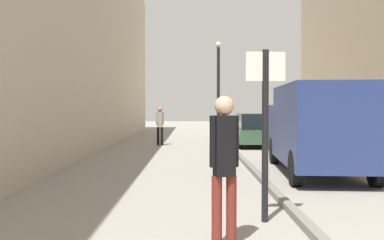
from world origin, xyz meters
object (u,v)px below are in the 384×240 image
parked_car (255,130)px  street_sign_post (265,120)px  delivery_van (316,126)px  pedestrian_main_foreground (224,160)px  pedestrian_mid_block (160,123)px  lamp_post (218,86)px

parked_car → street_sign_post: bearing=-96.7°
delivery_van → parked_car: 8.27m
pedestrian_main_foreground → delivery_van: delivery_van is taller
pedestrian_main_foreground → parked_car: pedestrian_main_foreground is taller
pedestrian_main_foreground → delivery_van: (2.86, 6.04, 0.15)m
pedestrian_mid_block → lamp_post: (2.67, 0.45, 1.71)m
pedestrian_mid_block → street_sign_post: (2.56, -13.35, 0.54)m
parked_car → lamp_post: size_ratio=0.89×
delivery_van → lamp_post: 9.28m
pedestrian_mid_block → street_sign_post: bearing=-76.6°
parked_car → street_sign_post: (-1.75, -13.11, 0.83)m
pedestrian_main_foreground → street_sign_post: size_ratio=0.72×
street_sign_post → lamp_post: (0.12, 13.80, 1.18)m
delivery_van → parked_car: size_ratio=1.34×
pedestrian_mid_block → delivery_van: delivery_van is taller
pedestrian_main_foreground → parked_car: size_ratio=0.44×
street_sign_post → pedestrian_mid_block: bearing=-82.6°
pedestrian_main_foreground → pedestrian_mid_block: 14.64m
street_sign_post → lamp_post: lamp_post is taller
lamp_post → parked_car: bearing=-22.8°
pedestrian_main_foreground → parked_car: bearing=68.4°
pedestrian_main_foreground → pedestrian_mid_block: size_ratio=1.08×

